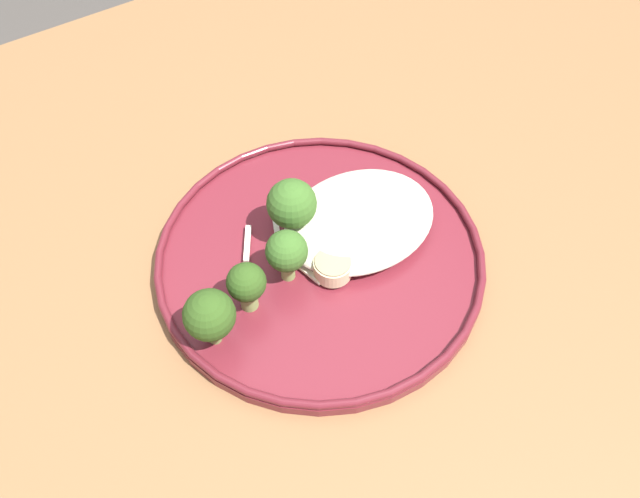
% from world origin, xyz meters
% --- Properties ---
extents(wooden_dining_table, '(1.40, 1.00, 0.74)m').
position_xyz_m(wooden_dining_table, '(0.00, 0.00, 0.66)').
color(wooden_dining_table, brown).
rests_on(wooden_dining_table, ground).
extents(dinner_plate, '(0.29, 0.29, 0.02)m').
position_xyz_m(dinner_plate, '(0.03, 0.02, 0.75)').
color(dinner_plate, maroon).
rests_on(dinner_plate, wooden_dining_table).
extents(noodle_bed, '(0.14, 0.11, 0.03)m').
position_xyz_m(noodle_bed, '(0.08, 0.03, 0.76)').
color(noodle_bed, beige).
rests_on(noodle_bed, dinner_plate).
extents(seared_scallop_on_noodles, '(0.02, 0.02, 0.02)m').
position_xyz_m(seared_scallop_on_noodles, '(0.07, 0.03, 0.76)').
color(seared_scallop_on_noodles, '#E5C689').
rests_on(seared_scallop_on_noodles, dinner_plate).
extents(seared_scallop_center_golden, '(0.03, 0.03, 0.01)m').
position_xyz_m(seared_scallop_center_golden, '(0.04, 0.03, 0.76)').
color(seared_scallop_center_golden, '#E5C689').
rests_on(seared_scallop_center_golden, dinner_plate).
extents(seared_scallop_half_hidden, '(0.03, 0.03, 0.01)m').
position_xyz_m(seared_scallop_half_hidden, '(0.09, 0.05, 0.76)').
color(seared_scallop_half_hidden, '#DBB77A').
rests_on(seared_scallop_half_hidden, dinner_plate).
extents(seared_scallop_large_seared, '(0.03, 0.03, 0.02)m').
position_xyz_m(seared_scallop_large_seared, '(0.03, 0.00, 0.76)').
color(seared_scallop_large_seared, beige).
rests_on(seared_scallop_large_seared, dinner_plate).
extents(seared_scallop_left_edge, '(0.03, 0.03, 0.02)m').
position_xyz_m(seared_scallop_left_edge, '(0.11, 0.01, 0.76)').
color(seared_scallop_left_edge, beige).
rests_on(seared_scallop_left_edge, dinner_plate).
extents(broccoli_floret_rear_charred, '(0.04, 0.04, 0.05)m').
position_xyz_m(broccoli_floret_rear_charred, '(-0.00, 0.02, 0.78)').
color(broccoli_floret_rear_charred, '#89A356').
rests_on(broccoli_floret_rear_charred, dinner_plate).
extents(broccoli_floret_tall_stalk, '(0.04, 0.04, 0.06)m').
position_xyz_m(broccoli_floret_tall_stalk, '(-0.08, -0.00, 0.79)').
color(broccoli_floret_tall_stalk, '#7A994C').
rests_on(broccoli_floret_tall_stalk, dinner_plate).
extents(broccoli_floret_near_rim, '(0.04, 0.04, 0.06)m').
position_xyz_m(broccoli_floret_near_rim, '(0.03, 0.06, 0.79)').
color(broccoli_floret_near_rim, '#89A356').
rests_on(broccoli_floret_near_rim, dinner_plate).
extents(broccoli_floret_front_edge, '(0.03, 0.03, 0.05)m').
position_xyz_m(broccoli_floret_front_edge, '(-0.04, 0.01, 0.78)').
color(broccoli_floret_front_edge, '#89A356').
rests_on(broccoli_floret_front_edge, dinner_plate).
extents(onion_sliver_curled_piece, '(0.02, 0.06, 0.00)m').
position_xyz_m(onion_sliver_curled_piece, '(0.01, 0.02, 0.75)').
color(onion_sliver_curled_piece, silver).
rests_on(onion_sliver_curled_piece, dinner_plate).
extents(onion_sliver_long_sliver, '(0.04, 0.03, 0.00)m').
position_xyz_m(onion_sliver_long_sliver, '(0.02, 0.05, 0.75)').
color(onion_sliver_long_sliver, silver).
rests_on(onion_sliver_long_sliver, dinner_plate).
extents(onion_sliver_short_strip, '(0.03, 0.04, 0.00)m').
position_xyz_m(onion_sliver_short_strip, '(-0.01, 0.07, 0.75)').
color(onion_sliver_short_strip, silver).
rests_on(onion_sliver_short_strip, dinner_plate).
extents(onion_sliver_pale_crescent, '(0.03, 0.05, 0.00)m').
position_xyz_m(onion_sliver_pale_crescent, '(0.02, 0.07, 0.75)').
color(onion_sliver_pale_crescent, silver).
rests_on(onion_sliver_pale_crescent, dinner_plate).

